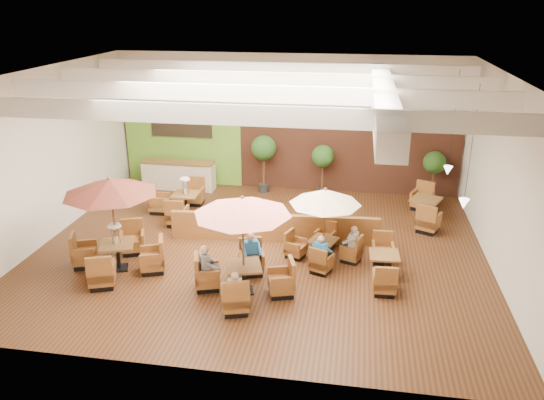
% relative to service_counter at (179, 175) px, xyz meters
% --- Properties ---
extents(room, '(14.04, 14.00, 5.52)m').
position_rel_service_counter_xyz_m(room, '(4.65, -3.88, 3.05)').
color(room, '#381E0F').
rests_on(room, ground).
extents(service_counter, '(3.00, 0.75, 1.18)m').
position_rel_service_counter_xyz_m(service_counter, '(0.00, 0.00, 0.00)').
color(service_counter, beige).
rests_on(service_counter, ground).
extents(booth_divider, '(6.81, 0.62, 0.94)m').
position_rel_service_counter_xyz_m(booth_divider, '(4.75, -4.46, -0.11)').
color(booth_divider, brown).
rests_on(booth_divider, ground).
extents(table_0, '(2.99, 2.99, 2.87)m').
position_rel_service_counter_xyz_m(table_0, '(0.53, -7.09, 1.34)').
color(table_0, brown).
rests_on(table_0, ground).
extents(table_1, '(2.88, 2.88, 2.79)m').
position_rel_service_counter_xyz_m(table_1, '(4.45, -7.75, 1.30)').
color(table_1, brown).
rests_on(table_1, ground).
extents(table_2, '(2.41, 2.41, 2.33)m').
position_rel_service_counter_xyz_m(table_2, '(6.43, -5.49, 1.03)').
color(table_2, brown).
rests_on(table_2, ground).
extents(table_3, '(1.85, 2.76, 1.60)m').
position_rel_service_counter_xyz_m(table_3, '(0.91, -2.70, -0.12)').
color(table_3, brown).
rests_on(table_3, ground).
extents(table_4, '(0.86, 2.48, 0.93)m').
position_rel_service_counter_xyz_m(table_4, '(8.21, -6.32, -0.23)').
color(table_4, brown).
rests_on(table_4, ground).
extents(table_5, '(1.25, 3.01, 1.05)m').
position_rel_service_counter_xyz_m(table_5, '(9.80, -1.83, -0.18)').
color(table_5, brown).
rests_on(table_5, ground).
extents(topiary_0, '(1.02, 1.02, 2.37)m').
position_rel_service_counter_xyz_m(topiary_0, '(3.57, 0.20, 1.18)').
color(topiary_0, black).
rests_on(topiary_0, ground).
extents(topiary_1, '(0.89, 0.89, 2.08)m').
position_rel_service_counter_xyz_m(topiary_1, '(5.95, 0.20, 0.96)').
color(topiary_1, black).
rests_on(topiary_1, ground).
extents(topiary_2, '(0.87, 0.87, 2.02)m').
position_rel_service_counter_xyz_m(topiary_2, '(10.25, 0.20, 0.92)').
color(topiary_2, black).
rests_on(topiary_2, ground).
extents(diner_0, '(0.37, 0.32, 0.71)m').
position_rel_service_counter_xyz_m(diner_0, '(4.45, -8.78, 0.14)').
color(diner_0, silver).
rests_on(diner_0, ground).
extents(diner_1, '(0.45, 0.42, 0.80)m').
position_rel_service_counter_xyz_m(diner_1, '(4.45, -6.73, 0.18)').
color(diner_1, '#2970B2').
rests_on(diner_1, ground).
extents(diner_2, '(0.45, 0.47, 0.85)m').
position_rel_service_counter_xyz_m(diner_2, '(3.43, -7.75, 0.19)').
color(diner_2, slate).
rests_on(diner_2, ground).
extents(diner_3, '(0.42, 0.40, 0.74)m').
position_rel_service_counter_xyz_m(diner_3, '(6.43, -6.34, 0.15)').
color(diner_3, '#2970B2').
rests_on(diner_3, ground).
extents(diner_4, '(0.36, 0.39, 0.72)m').
position_rel_service_counter_xyz_m(diner_4, '(7.28, -5.49, 0.14)').
color(diner_4, silver).
rests_on(diner_4, ground).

